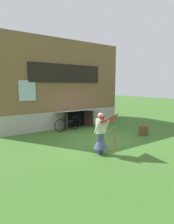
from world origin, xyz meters
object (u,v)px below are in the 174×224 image
Objects in this scene: bicycle_black at (68,124)px; wooden_crate at (143,131)px; kite at (119,123)px; person at (101,137)px.

bicycle_black is 3.67× the size of wooden_crate.
kite reaches higher than bicycle_black.
kite is at bearing -97.84° from bicycle_black.
person is 1.07× the size of kite.
person is at bearing -166.49° from wooden_crate.
wooden_crate is at bearing -51.55° from bicycle_black.
wooden_crate is at bearing 29.00° from person.
person is 0.91× the size of bicycle_black.
wooden_crate is (2.84, -3.19, -0.15)m from bicycle_black.
bicycle_black is 4.28m from wooden_crate.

